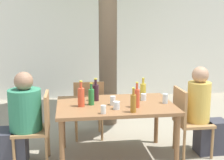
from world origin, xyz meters
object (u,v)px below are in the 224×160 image
Objects in this scene: patio_chair_1 at (187,118)px; drinking_glass_0 at (103,110)px; amber_bottle_0 at (133,103)px; drinking_glass_4 at (144,97)px; oil_cruet_1 at (143,90)px; soda_bottle_4 at (81,96)px; drinking_glass_3 at (165,99)px; soda_bottle_5 at (137,98)px; person_seated_1 at (205,115)px; dining_table_front at (115,109)px; drinking_glass_1 at (113,101)px; person_seated_0 at (19,123)px; patio_chair_2 at (89,106)px; green_bottle_2 at (91,96)px; patio_chair_0 at (38,124)px; wine_bottle_3 at (96,92)px; drinking_glass_2 at (116,105)px.

drinking_glass_0 is at bearing 108.79° from patio_chair_1.
patio_chair_1 is 3.10× the size of amber_bottle_0.
oil_cruet_1 is at bearing 80.98° from drinking_glass_4.
patio_chair_1 is at bearing 2.30° from soda_bottle_4.
drinking_glass_3 is (0.83, 0.34, 0.01)m from drinking_glass_0.
drinking_glass_0 is (-0.43, -0.20, -0.07)m from soda_bottle_5.
oil_cruet_1 is (-0.79, 0.23, 0.32)m from person_seated_1.
dining_table_front is 12.97× the size of drinking_glass_1.
drinking_glass_0 is at bearing 68.37° from person_seated_0.
patio_chair_2 is 7.98× the size of drinking_glass_1.
dining_table_front is at bearing -0.75° from green_bottle_2.
drinking_glass_1 is at bearing -158.78° from drinking_glass_4.
patio_chair_0 is at bearing 177.11° from drinking_glass_1.
dining_table_front is 1.23× the size of person_seated_1.
amber_bottle_0 is at bearing -40.88° from green_bottle_2.
soda_bottle_5 is (0.53, -0.92, 0.35)m from patio_chair_2.
green_bottle_2 is (-0.45, 0.39, -0.00)m from amber_bottle_0.
amber_bottle_0 is (-0.82, -0.39, 0.34)m from patio_chair_1.
wine_bottle_3 reaches higher than drinking_glass_4.
patio_chair_1 is 1.46m from patio_chair_2.
drinking_glass_0 is (1.00, -0.40, 0.25)m from person_seated_0.
dining_table_front is 4.93× the size of wine_bottle_3.
soda_bottle_5 is at bearing 66.57° from amber_bottle_0.
patio_chair_1 is 1.26m from wine_bottle_3.
person_seated_0 is at bearing 90.00° from patio_chair_1.
oil_cruet_1 is 0.12m from drinking_glass_4.
patio_chair_2 reaches higher than dining_table_front.
wine_bottle_3 is 3.04× the size of drinking_glass_0.
drinking_glass_4 is at bearing -6.70° from wine_bottle_3.
wine_bottle_3 is at bearing 80.73° from patio_chair_1.
drinking_glass_3 is at bearing 88.10° from person_seated_0.
oil_cruet_1 is at bearing 46.87° from drinking_glass_2.
person_seated_1 reaches higher than drinking_glass_0.
person_seated_1 is at bearing 1.97° from soda_bottle_4.
amber_bottle_0 is at bearing 110.18° from person_seated_1.
dining_table_front is 0.98m from patio_chair_1.
person_seated_0 reaches higher than drinking_glass_1.
soda_bottle_5 reaches higher than wine_bottle_3.
oil_cruet_1 reaches higher than dining_table_front.
dining_table_front is 1.25× the size of person_seated_0.
soda_bottle_5 is at bearing 80.89° from patio_chair_0.
patio_chair_1 is 1.05m from drinking_glass_2.
drinking_glass_2 is (1.17, -0.24, 0.25)m from person_seated_0.
soda_bottle_5 is 2.55× the size of drinking_glass_3.
person_seated_0 is at bearing -90.00° from patio_chair_0.
patio_chair_2 is 1.12m from soda_bottle_5.
amber_bottle_0 is 1.03× the size of oil_cruet_1.
patio_chair_1 is 0.69m from oil_cruet_1.
oil_cruet_1 is (1.61, 0.23, 0.31)m from person_seated_0.
drinking_glass_2 is at bearing 103.50° from patio_chair_1.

